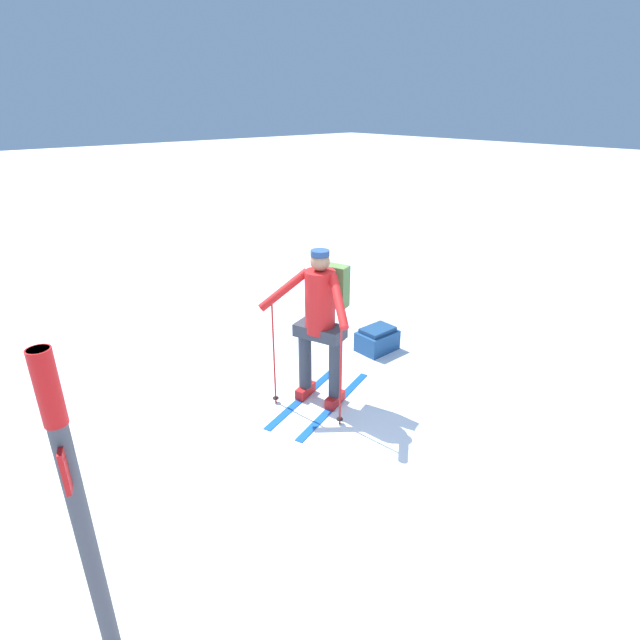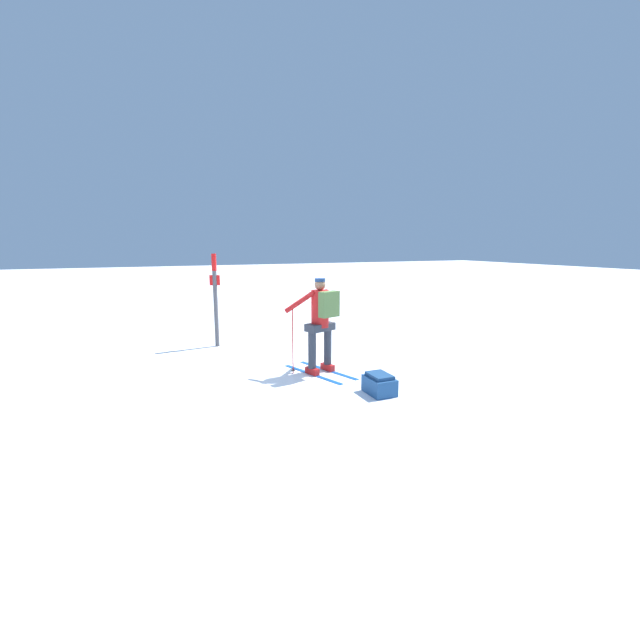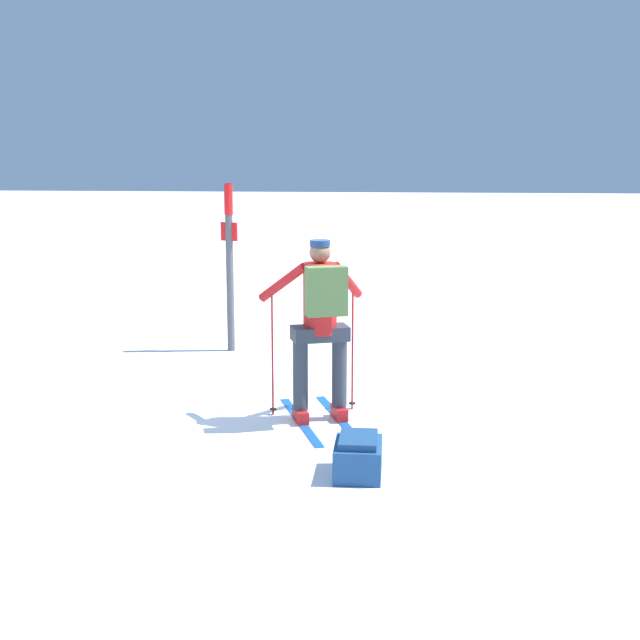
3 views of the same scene
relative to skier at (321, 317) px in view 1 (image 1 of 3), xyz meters
The scene contains 4 objects.
ground_plane 1.35m from the skier, 126.13° to the right, with size 80.00×80.00×0.00m, color white.
skier is the anchor object (origin of this frame).
dropped_backpack 1.74m from the skier, 16.77° to the left, with size 0.54×0.39×0.34m.
trail_marker 3.29m from the skier, 154.03° to the right, with size 0.11×0.23×2.20m.
Camera 1 is at (-2.81, -3.05, 3.19)m, focal length 28.00 mm.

